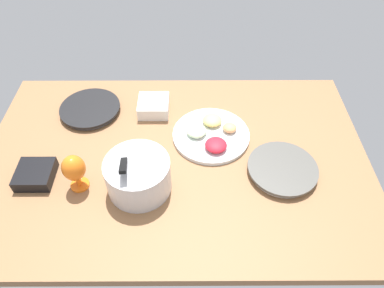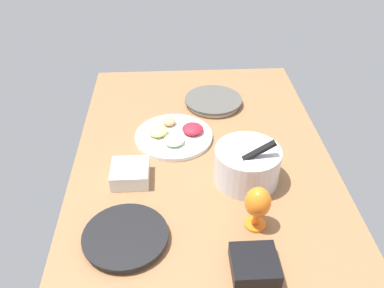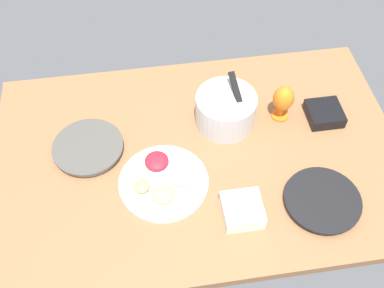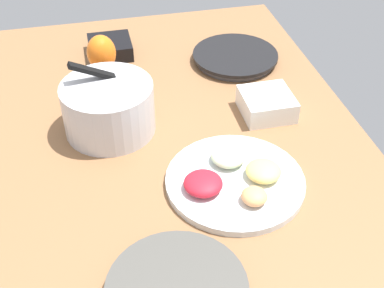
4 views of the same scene
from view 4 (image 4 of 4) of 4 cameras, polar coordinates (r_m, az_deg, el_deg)
The scene contains 7 objects.
ground_plane at distance 134.38cm, azimuth -1.86°, elevation -1.43°, with size 160.00×104.00×4.00cm, color #8C603D.
dinner_plate_right at distance 170.29cm, azimuth 4.82°, elevation 9.61°, with size 27.77×27.77×2.86cm.
mixing_bowl at distance 137.62cm, azimuth -9.28°, elevation 4.16°, with size 24.34×24.34×19.93cm.
fruit_platter at distance 123.06cm, azimuth 4.75°, elevation -3.90°, with size 33.46×33.46×5.32cm.
hurricane_glass_orange at distance 156.07cm, azimuth -10.01°, elevation 9.73°, with size 8.60×8.60×16.15cm.
square_bowl_white at distance 145.81cm, azimuth 8.31°, elevation 4.52°, with size 13.97×13.97×6.07cm.
square_bowl_black at distance 175.13cm, azimuth -9.10°, elevation 10.63°, with size 13.90×13.90×5.05cm.
Camera 4 is at (-99.87, 18.35, 86.02)cm, focal length 47.96 mm.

